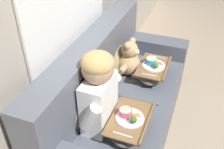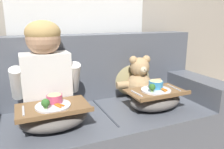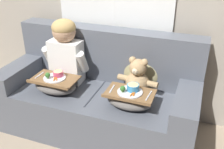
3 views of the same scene
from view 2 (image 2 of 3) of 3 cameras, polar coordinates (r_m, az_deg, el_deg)
The scene contains 8 objects.
wall_back_with_window at distance 2.09m, azimuth -8.44°, elevation 18.26°, with size 8.00×0.08×2.60m.
couch at distance 1.83m, azimuth -3.46°, elevation -11.33°, with size 1.99×0.85×1.04m.
throw_pillow_behind_child at distance 1.80m, azimuth -17.17°, elevation -2.33°, with size 0.40×0.19×0.42m.
throw_pillow_behind_teddy at distance 2.02m, azimuth 5.09°, elevation 0.12°, with size 0.39×0.19×0.41m.
child_figure at distance 1.61m, azimuth -17.03°, elevation 2.50°, with size 0.48×0.24×0.68m.
teddy_bear at distance 1.91m, azimuth 7.19°, elevation -1.68°, with size 0.42×0.29×0.38m.
lap_tray_child at distance 1.47m, azimuth -14.95°, elevation -10.53°, with size 0.45×0.29×0.22m.
lap_tray_teddy at distance 1.74m, azimuth 11.30°, elevation -6.25°, with size 0.44×0.28×0.22m.
Camera 2 is at (-0.56, -1.48, 1.17)m, focal length 35.00 mm.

